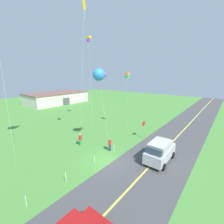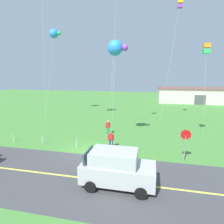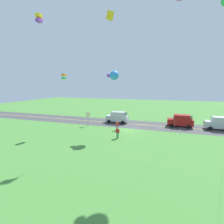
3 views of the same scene
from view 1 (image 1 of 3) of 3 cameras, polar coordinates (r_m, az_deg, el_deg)
The scene contains 16 objects.
ground_plane at distance 17.14m, azimuth -1.61°, elevation -18.03°, with size 120.00×120.00×0.10m, color #478438.
asphalt_road at distance 15.29m, azimuth 10.93°, elevation -22.49°, with size 120.00×7.00×0.00m, color #424244.
road_centre_stripe at distance 15.28m, azimuth 10.93°, elevation -22.48°, with size 120.00×0.16×0.00m, color #E5E04C.
car_suv_foreground at distance 17.30m, azimuth 17.64°, elevation -13.84°, with size 4.40×2.12×2.24m.
stop_sign at distance 22.42m, azimuth 11.82°, elevation -5.19°, with size 0.76×0.08×2.56m.
person_adult_near at distance 18.63m, azimuth -0.84°, elevation -12.05°, with size 0.58×0.22×1.60m.
person_adult_companion at distance 20.42m, azimuth -11.85°, elevation -9.96°, with size 0.58×0.22×1.60m.
kite_red_low at distance 17.93m, azimuth -4.86°, elevation 13.88°, with size 1.90×2.34×9.73m.
kite_blue_mid at distance 20.56m, azimuth -10.57°, elevation 34.16°, with size 1.75×0.65×17.36m.
kite_yellow_high at distance 28.60m, azimuth -8.69°, elevation 25.53°, with size 2.05×2.21×15.37m.
kite_green_far at distance 25.01m, azimuth 5.75°, elevation 13.53°, with size 0.77×0.56×9.35m.
warehouse_distant at distance 52.64m, azimuth -20.06°, elevation 5.08°, with size 18.36×10.20×3.50m.
fence_post_0 at distance 13.59m, azimuth -29.73°, elevation -27.23°, with size 0.05×0.05×0.90m, color silver.
fence_post_1 at distance 14.67m, azimuth -17.05°, elevation -22.48°, with size 0.05×0.05×0.90m, color silver.
fence_post_2 at distance 16.48m, azimuth -6.62°, elevation -17.51°, with size 0.05×0.05×0.90m, color silver.
fence_post_3 at distance 18.65m, azimuth 0.78°, elevation -13.45°, with size 0.05×0.05×0.90m, color silver.
Camera 1 is at (-11.12, -9.40, 8.99)m, focal length 24.22 mm.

